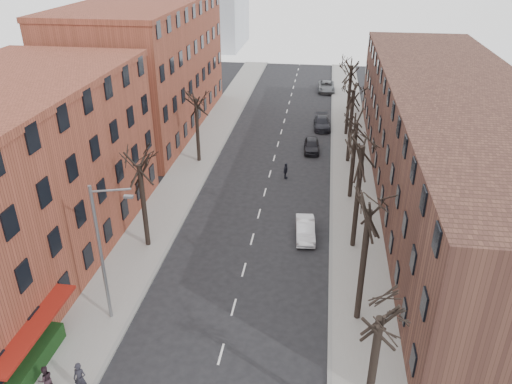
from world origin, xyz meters
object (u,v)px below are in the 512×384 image
at_px(parked_car_near, 312,145).
at_px(parked_car_mid, 322,123).
at_px(silver_sedan, 305,229).
at_px(pedestrian_a, 80,378).

height_order(parked_car_near, parked_car_mid, parked_car_near).
bearing_deg(silver_sedan, pedestrian_a, -127.25).
relative_size(silver_sedan, parked_car_mid, 0.87).
distance_m(parked_car_near, parked_car_mid, 7.57).
bearing_deg(parked_car_mid, parked_car_near, -100.52).
bearing_deg(parked_car_mid, silver_sedan, -95.13).
distance_m(parked_car_near, pedestrian_a, 35.53).
distance_m(parked_car_mid, pedestrian_a, 43.01).
bearing_deg(parked_car_near, parked_car_mid, 79.58).
relative_size(parked_car_near, pedestrian_a, 2.20).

